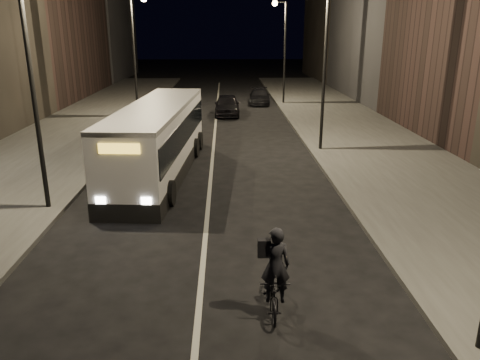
{
  "coord_description": "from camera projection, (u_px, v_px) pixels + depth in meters",
  "views": [
    {
      "loc": [
        0.64,
        -11.56,
        6.1
      ],
      "look_at": [
        1.1,
        2.65,
        1.5
      ],
      "focal_mm": 35.0,
      "sensor_mm": 36.0,
      "label": 1
    }
  ],
  "objects": [
    {
      "name": "sidewalk_left",
      "position": [
        60.0,
        143.0,
        25.88
      ],
      "size": [
        7.0,
        70.0,
        0.16
      ],
      "primitive_type": "cube",
      "color": "#3B3B38",
      "rests_on": "ground"
    },
    {
      "name": "streetlight_right_far",
      "position": [
        282.0,
        38.0,
        37.99
      ],
      "size": [
        1.2,
        0.44,
        8.12
      ],
      "color": "black",
      "rests_on": "sidewalk_right"
    },
    {
      "name": "car_near",
      "position": [
        227.0,
        105.0,
        34.48
      ],
      "size": [
        1.81,
        4.44,
        1.51
      ],
      "primitive_type": "imported",
      "rotation": [
        0.0,
        0.0,
        -0.01
      ],
      "color": "black",
      "rests_on": "ground"
    },
    {
      "name": "car_far",
      "position": [
        260.0,
        97.0,
        39.81
      ],
      "size": [
        1.94,
        4.3,
        1.22
      ],
      "primitive_type": "imported",
      "rotation": [
        0.0,
        0.0,
        -0.05
      ],
      "color": "black",
      "rests_on": "ground"
    },
    {
      "name": "cyclist_on_bicycle",
      "position": [
        274.0,
        283.0,
        10.4
      ],
      "size": [
        0.72,
        1.87,
        2.13
      ],
      "rotation": [
        0.0,
        0.0,
        -0.04
      ],
      "color": "black",
      "rests_on": "ground"
    },
    {
      "name": "streetlight_right_mid",
      "position": [
        320.0,
        45.0,
        22.78
      ],
      "size": [
        1.2,
        0.44,
        8.12
      ],
      "color": "black",
      "rests_on": "sidewalk_right"
    },
    {
      "name": "streetlight_left_near",
      "position": [
        36.0,
        53.0,
        14.84
      ],
      "size": [
        1.2,
        0.44,
        8.12
      ],
      "color": "black",
      "rests_on": "sidewalk_left"
    },
    {
      "name": "ground",
      "position": [
        203.0,
        262.0,
        12.86
      ],
      "size": [
        180.0,
        180.0,
        0.0
      ],
      "primitive_type": "plane",
      "color": "black",
      "rests_on": "ground"
    },
    {
      "name": "city_bus",
      "position": [
        158.0,
        137.0,
        20.26
      ],
      "size": [
        3.31,
        11.43,
        3.04
      ],
      "rotation": [
        0.0,
        0.0,
        -0.08
      ],
      "color": "silver",
      "rests_on": "ground"
    },
    {
      "name": "sidewalk_right",
      "position": [
        364.0,
        141.0,
        26.41
      ],
      "size": [
        7.0,
        70.0,
        0.16
      ],
      "primitive_type": "cube",
      "color": "#3B3B38",
      "rests_on": "ground"
    },
    {
      "name": "streetlight_left_far",
      "position": [
        137.0,
        40.0,
        31.96
      ],
      "size": [
        1.2,
        0.44,
        8.12
      ],
      "color": "black",
      "rests_on": "sidewalk_left"
    },
    {
      "name": "car_mid",
      "position": [
        178.0,
        98.0,
        38.77
      ],
      "size": [
        1.78,
        3.93,
        1.25
      ],
      "primitive_type": "imported",
      "rotation": [
        0.0,
        0.0,
        3.27
      ],
      "color": "#3D3D3F",
      "rests_on": "ground"
    }
  ]
}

